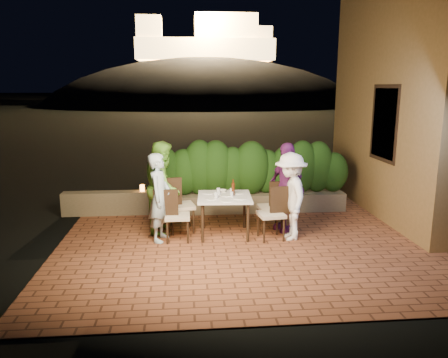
{
  "coord_description": "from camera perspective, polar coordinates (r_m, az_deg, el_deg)",
  "views": [
    {
      "loc": [
        -1.25,
        -7.05,
        2.73
      ],
      "look_at": [
        -0.53,
        0.83,
        1.05
      ],
      "focal_mm": 35.0,
      "sensor_mm": 36.0,
      "label": 1
    }
  ],
  "objects": [
    {
      "name": "chair_right_back",
      "position": [
        8.43,
        6.05,
        -3.56
      ],
      "size": [
        0.48,
        0.48,
        0.96
      ],
      "primitive_type": null,
      "rotation": [
        0.0,
        0.0,
        3.23
      ],
      "color": "black",
      "rests_on": "ground"
    },
    {
      "name": "hill",
      "position": [
        67.46,
        -2.39,
        6.25
      ],
      "size": [
        52.0,
        40.0,
        22.0
      ],
      "primitive_type": "ellipsoid",
      "color": "black",
      "rests_on": "ground"
    },
    {
      "name": "chair_left_front",
      "position": [
        7.88,
        -6.1,
        -4.72
      ],
      "size": [
        0.44,
        0.44,
        0.95
      ],
      "primitive_type": null,
      "rotation": [
        0.0,
        0.0,
        -0.0
      ],
      "color": "black",
      "rests_on": "ground"
    },
    {
      "name": "diner_green",
      "position": [
        8.34,
        -7.87,
        -1.01
      ],
      "size": [
        0.78,
        0.93,
        1.74
      ],
      "primitive_type": "imported",
      "rotation": [
        0.0,
        0.0,
        1.42
      ],
      "color": "#6FBE3B",
      "rests_on": "ground"
    },
    {
      "name": "fortress",
      "position": [
        67.58,
        -2.5,
        18.58
      ],
      "size": [
        26.0,
        8.0,
        8.0
      ],
      "primitive_type": null,
      "color": "#FFCC7A",
      "rests_on": "hill"
    },
    {
      "name": "chair_right_front",
      "position": [
        7.96,
        6.17,
        -4.47
      ],
      "size": [
        0.5,
        0.5,
        0.97
      ],
      "primitive_type": null,
      "rotation": [
        0.0,
        0.0,
        3.27
      ],
      "color": "black",
      "rests_on": "ground"
    },
    {
      "name": "plate_centre",
      "position": [
        8.09,
        0.33,
        -2.14
      ],
      "size": [
        0.23,
        0.23,
        0.01
      ],
      "primitive_type": "cylinder",
      "color": "white",
      "rests_on": "dining_table"
    },
    {
      "name": "building_wall",
      "position": [
        10.27,
        23.36,
        9.74
      ],
      "size": [
        1.6,
        5.0,
        5.0
      ],
      "primitive_type": "cube",
      "color": "olive",
      "rests_on": "ground"
    },
    {
      "name": "glass_se",
      "position": [
        8.19,
        0.99,
        -1.61
      ],
      "size": [
        0.07,
        0.07,
        0.11
      ],
      "primitive_type": "cylinder",
      "color": "silver",
      "rests_on": "dining_table"
    },
    {
      "name": "plate_se",
      "position": [
        8.28,
        1.89,
        -1.82
      ],
      "size": [
        0.21,
        0.21,
        0.01
      ],
      "primitive_type": "cylinder",
      "color": "white",
      "rests_on": "dining_table"
    },
    {
      "name": "plate_nw",
      "position": [
        7.84,
        -1.69,
        -2.6
      ],
      "size": [
        0.21,
        0.21,
        0.01
      ],
      "primitive_type": "cylinder",
      "color": "white",
      "rests_on": "dining_table"
    },
    {
      "name": "diner_white",
      "position": [
        7.94,
        8.68,
        -2.26
      ],
      "size": [
        0.62,
        1.04,
        1.59
      ],
      "primitive_type": "imported",
      "rotation": [
        0.0,
        0.0,
        -1.54
      ],
      "color": "white",
      "rests_on": "ground"
    },
    {
      "name": "planter",
      "position": [
        9.79,
        3.51,
        -3.01
      ],
      "size": [
        4.2,
        0.55,
        0.4
      ],
      "primitive_type": "cube",
      "color": "#716448",
      "rests_on": "ground"
    },
    {
      "name": "glass_nw",
      "position": [
        7.9,
        -1.04,
        -2.11
      ],
      "size": [
        0.07,
        0.07,
        0.11
      ],
      "primitive_type": "cylinder",
      "color": "silver",
      "rests_on": "dining_table"
    },
    {
      "name": "hedge",
      "position": [
        9.63,
        3.57,
        1.31
      ],
      "size": [
        4.0,
        0.7,
        1.1
      ],
      "primitive_type": null,
      "color": "#1B3F11",
      "rests_on": "planter"
    },
    {
      "name": "bowl",
      "position": [
        8.37,
        -0.26,
        -1.56
      ],
      "size": [
        0.19,
        0.19,
        0.04
      ],
      "primitive_type": "imported",
      "rotation": [
        0.0,
        0.0,
        -0.15
      ],
      "color": "white",
      "rests_on": "dining_table"
    },
    {
      "name": "plate_sw",
      "position": [
        8.27,
        -2.03,
        -1.83
      ],
      "size": [
        0.22,
        0.22,
        0.01
      ],
      "primitive_type": "cylinder",
      "color": "white",
      "rests_on": "dining_table"
    },
    {
      "name": "beer_bottle",
      "position": [
        8.1,
        1.2,
        -1.07
      ],
      "size": [
        0.06,
        0.06,
        0.3
      ],
      "primitive_type": null,
      "color": "#461E0B",
      "rests_on": "dining_table"
    },
    {
      "name": "parapet",
      "position": [
        9.8,
        -14.14,
        -3.05
      ],
      "size": [
        2.2,
        0.3,
        0.5
      ],
      "primitive_type": "cube",
      "color": "#716448",
      "rests_on": "ground"
    },
    {
      "name": "window_pane",
      "position": [
        9.49,
        20.36,
        6.84
      ],
      "size": [
        0.08,
        1.0,
        1.4
      ],
      "primitive_type": "cube",
      "color": "black",
      "rests_on": "building_wall"
    },
    {
      "name": "glass_sw",
      "position": [
        8.19,
        -0.73,
        -1.57
      ],
      "size": [
        0.07,
        0.07,
        0.12
      ],
      "primitive_type": "cylinder",
      "color": "silver",
      "rests_on": "dining_table"
    },
    {
      "name": "plate_ne",
      "position": [
        7.88,
        2.1,
        -2.52
      ],
      "size": [
        0.24,
        0.24,
        0.01
      ],
      "primitive_type": "cylinder",
      "color": "white",
      "rests_on": "dining_table"
    },
    {
      "name": "dining_table",
      "position": [
        8.16,
        0.06,
        -4.79
      ],
      "size": [
        1.03,
        1.03,
        0.75
      ],
      "primitive_type": null,
      "rotation": [
        0.0,
        0.0,
        -0.06
      ],
      "color": "white",
      "rests_on": "ground"
    },
    {
      "name": "window_frame",
      "position": [
        9.49,
        20.31,
        6.84
      ],
      "size": [
        0.06,
        1.15,
        1.55
      ],
      "primitive_type": "cube",
      "color": "black",
      "rests_on": "building_wall"
    },
    {
      "name": "plate_front",
      "position": [
        7.72,
        0.36,
        -2.83
      ],
      "size": [
        0.22,
        0.22,
        0.01
      ],
      "primitive_type": "cylinder",
      "color": "white",
      "rests_on": "dining_table"
    },
    {
      "name": "parapet_lamp",
      "position": [
        9.64,
        -10.63,
        -1.17
      ],
      "size": [
        0.1,
        0.1,
        0.14
      ],
      "primitive_type": "cylinder",
      "color": "orange",
      "rests_on": "parapet"
    },
    {
      "name": "ground",
      "position": [
        7.67,
        4.59,
        -9.07
      ],
      "size": [
        400.0,
        400.0,
        0.0
      ],
      "primitive_type": "plane",
      "color": "black",
      "rests_on": "ground"
    },
    {
      "name": "chair_left_back",
      "position": [
        8.36,
        -5.66,
        -3.34
      ],
      "size": [
        0.57,
        0.57,
        1.06
      ],
      "primitive_type": null,
      "rotation": [
        0.0,
        0.0,
        0.19
      ],
      "color": "black",
      "rests_on": "ground"
    },
    {
      "name": "terrace_floor",
      "position": [
        8.15,
        3.99,
        -8.18
      ],
      "size": [
        7.0,
        6.0,
        0.15
      ],
      "primitive_type": "cube",
      "color": "brown",
      "rests_on": "ground"
    },
    {
      "name": "diner_purple",
      "position": [
        8.4,
        8.15,
        -1.04
      ],
      "size": [
        0.76,
        1.09,
        1.71
      ],
      "primitive_type": "imported",
      "rotation": [
        0.0,
        0.0,
        -1.19
      ],
      "color": "#6D246D",
      "rests_on": "ground"
    },
    {
      "name": "glass_ne",
      "position": [
        7.99,
        1.02,
        -2.0
      ],
      "size": [
        0.06,
        0.06,
        0.1
      ],
      "primitive_type": "cylinder",
      "color": "silver",
      "rests_on": "dining_table"
    },
    {
      "name": "diner_blue",
      "position": [
        7.85,
        -8.41,
        -2.4
      ],
      "size": [
        0.52,
        0.66,
        1.59
      ],
      "primitive_type": "imported",
      "rotation": [
        0.0,
        0.0,
        1.32
      ],
      "color": "#A2C1D1",
      "rests_on": "ground"
    }
  ]
}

